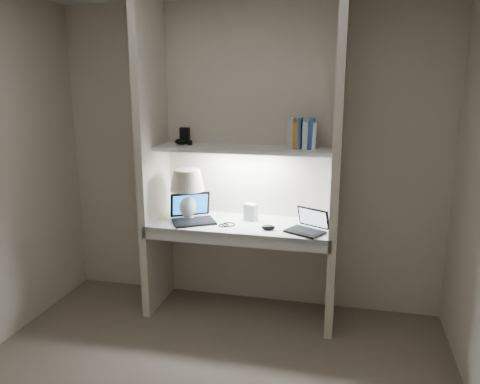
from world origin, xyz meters
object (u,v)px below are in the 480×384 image
(speaker, at_px, (251,212))
(book_row, at_px, (302,134))
(laptop_main, at_px, (193,215))
(laptop_netbook, at_px, (308,227))
(table_lamp, at_px, (187,186))

(speaker, relative_size, book_row, 0.59)
(laptop_main, height_order, book_row, book_row)
(laptop_netbook, height_order, speaker, laptop_netbook)
(speaker, height_order, book_row, book_row)
(table_lamp, distance_m, speaker, 0.55)
(laptop_main, distance_m, speaker, 0.47)
(table_lamp, xyz_separation_m, laptop_netbook, (0.99, -0.11, -0.24))
(speaker, bearing_deg, table_lamp, -152.84)
(laptop_main, bearing_deg, laptop_netbook, -34.85)
(table_lamp, xyz_separation_m, laptop_main, (0.06, -0.05, -0.23))
(laptop_main, relative_size, book_row, 1.81)
(book_row, bearing_deg, table_lamp, -171.93)
(table_lamp, height_order, book_row, book_row)
(speaker, bearing_deg, laptop_netbook, -2.53)
(table_lamp, height_order, laptop_main, table_lamp)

